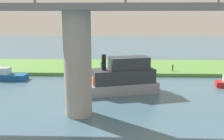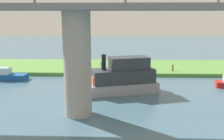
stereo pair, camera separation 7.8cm
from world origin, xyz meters
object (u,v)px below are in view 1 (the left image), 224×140
at_px(person_on_bank, 102,65).
at_px(motorboat_white, 122,78).
at_px(bridge_pylon, 78,64).
at_px(mooring_post, 173,68).
at_px(riverboat_paddlewheel, 7,75).

xyz_separation_m(person_on_bank, motorboat_white, (-3.01, 10.47, 0.43)).
bearing_deg(bridge_pylon, person_on_bank, -92.39).
distance_m(mooring_post, riverboat_paddlewheel, 23.57).
xyz_separation_m(person_on_bank, riverboat_paddlewheel, (12.58, 5.07, -0.60)).
bearing_deg(riverboat_paddlewheel, motorboat_white, 160.90).
distance_m(person_on_bank, motorboat_white, 10.90).
relative_size(person_on_bank, mooring_post, 1.44).
bearing_deg(person_on_bank, bridge_pylon, 87.61).
distance_m(person_on_bank, riverboat_paddlewheel, 13.58).
xyz_separation_m(bridge_pylon, motorboat_white, (-3.74, -6.88, -2.82)).
bearing_deg(bridge_pylon, riverboat_paddlewheel, -45.99).
relative_size(bridge_pylon, mooring_post, 9.22).
bearing_deg(bridge_pylon, motorboat_white, -118.52).
height_order(bridge_pylon, riverboat_paddlewheel, bridge_pylon).
relative_size(motorboat_white, riverboat_paddlewheel, 1.77).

